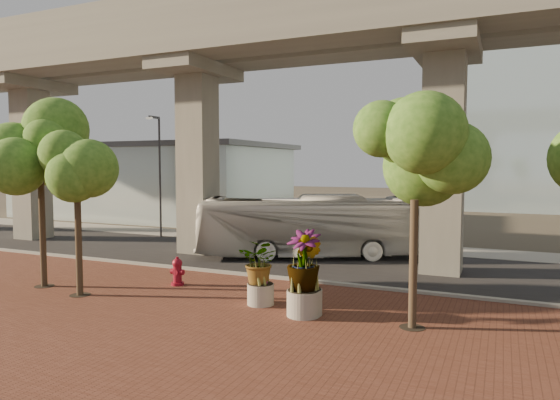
% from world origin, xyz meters
% --- Properties ---
extents(ground, '(160.00, 160.00, 0.00)m').
position_xyz_m(ground, '(0.00, 0.00, 0.00)').
color(ground, '#3C372C').
rests_on(ground, ground).
extents(brick_plaza, '(70.00, 13.00, 0.06)m').
position_xyz_m(brick_plaza, '(0.00, -8.00, 0.03)').
color(brick_plaza, brown).
rests_on(brick_plaza, ground).
extents(asphalt_road, '(90.00, 8.00, 0.04)m').
position_xyz_m(asphalt_road, '(0.00, 2.00, 0.02)').
color(asphalt_road, black).
rests_on(asphalt_road, ground).
extents(curb_strip, '(70.00, 0.25, 0.16)m').
position_xyz_m(curb_strip, '(0.00, -2.00, 0.08)').
color(curb_strip, gray).
rests_on(curb_strip, ground).
extents(far_sidewalk, '(90.00, 3.00, 0.06)m').
position_xyz_m(far_sidewalk, '(0.00, 7.50, 0.03)').
color(far_sidewalk, gray).
rests_on(far_sidewalk, ground).
extents(transit_viaduct, '(72.00, 5.60, 12.40)m').
position_xyz_m(transit_viaduct, '(0.00, 2.00, 7.29)').
color(transit_viaduct, gray).
rests_on(transit_viaduct, ground).
extents(station_pavilion, '(23.00, 13.00, 6.30)m').
position_xyz_m(station_pavilion, '(-20.00, 16.00, 3.22)').
color(station_pavilion, silver).
rests_on(station_pavilion, ground).
extents(transit_bus, '(10.93, 6.89, 3.03)m').
position_xyz_m(transit_bus, '(-0.27, 2.98, 1.51)').
color(transit_bus, silver).
rests_on(transit_bus, ground).
extents(fire_hydrant, '(0.53, 0.48, 1.06)m').
position_xyz_m(fire_hydrant, '(-2.68, -4.45, 0.57)').
color(fire_hydrant, maroon).
rests_on(fire_hydrant, ground).
extents(planter_front, '(1.91, 1.91, 2.10)m').
position_xyz_m(planter_front, '(1.29, -5.51, 1.34)').
color(planter_front, '#ABA59A').
rests_on(planter_front, ground).
extents(planter_right, '(2.40, 2.40, 2.56)m').
position_xyz_m(planter_right, '(2.99, -6.09, 1.61)').
color(planter_right, gray).
rests_on(planter_right, ground).
extents(planter_left, '(2.18, 2.18, 2.40)m').
position_xyz_m(planter_left, '(3.00, -5.91, 1.52)').
color(planter_left, '#A39D93').
rests_on(planter_left, ground).
extents(street_tree_far_west, '(3.64, 3.64, 6.64)m').
position_xyz_m(street_tree_far_west, '(-7.06, -6.61, 5.02)').
color(street_tree_far_west, '#473B28').
rests_on(street_tree_far_west, ground).
extents(street_tree_near_west, '(3.18, 3.18, 5.63)m').
position_xyz_m(street_tree_near_west, '(-4.88, -7.02, 4.22)').
color(street_tree_near_west, '#473B28').
rests_on(street_tree_near_west, ground).
extents(street_tree_near_east, '(3.54, 3.54, 6.18)m').
position_xyz_m(street_tree_near_east, '(6.11, -5.86, 4.60)').
color(street_tree_near_east, '#473B28').
rests_on(street_tree_near_east, ground).
extents(streetlamp_west, '(0.37, 1.08, 7.45)m').
position_xyz_m(streetlamp_west, '(-11.22, 5.56, 4.36)').
color(streetlamp_west, '#2C2C31').
rests_on(streetlamp_west, ground).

